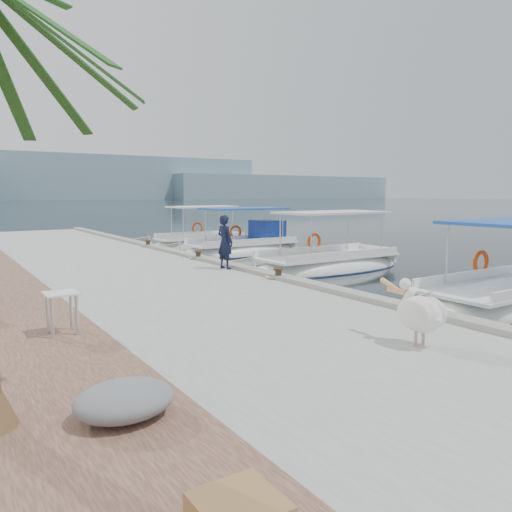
{
  "coord_description": "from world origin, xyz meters",
  "views": [
    {
      "loc": [
        -8.46,
        -9.74,
        2.93
      ],
      "look_at": [
        -1.0,
        1.66,
        1.2
      ],
      "focal_mm": 35.0,
      "sensor_mm": 36.0,
      "label": 1
    }
  ],
  "objects_px": {
    "fishing_caique_d": "(244,250)",
    "fishing_caique_c": "(327,267)",
    "fisherman": "(225,242)",
    "fishing_caique_e": "(200,246)",
    "pelican": "(419,312)"
  },
  "relations": [
    {
      "from": "fishing_caique_c",
      "to": "fisherman",
      "type": "distance_m",
      "value": 4.82
    },
    {
      "from": "fishing_caique_c",
      "to": "fishing_caique_e",
      "type": "distance_m",
      "value": 9.53
    },
    {
      "from": "fishing_caique_c",
      "to": "fishing_caique_e",
      "type": "xyz_separation_m",
      "value": [
        -0.55,
        9.51,
        0.0
      ]
    },
    {
      "from": "fishing_caique_e",
      "to": "fisherman",
      "type": "height_order",
      "value": "same"
    },
    {
      "from": "pelican",
      "to": "fishing_caique_c",
      "type": "bearing_deg",
      "value": 56.26
    },
    {
      "from": "fishing_caique_e",
      "to": "fishing_caique_c",
      "type": "bearing_deg",
      "value": -86.71
    },
    {
      "from": "fishing_caique_c",
      "to": "fishing_caique_d",
      "type": "xyz_separation_m",
      "value": [
        -0.07,
        5.92,
        0.07
      ]
    },
    {
      "from": "fisherman",
      "to": "fishing_caique_d",
      "type": "bearing_deg",
      "value": -48.29
    },
    {
      "from": "fishing_caique_c",
      "to": "fishing_caique_d",
      "type": "relative_size",
      "value": 1.05
    },
    {
      "from": "fishing_caique_d",
      "to": "fisherman",
      "type": "height_order",
      "value": "same"
    },
    {
      "from": "fishing_caique_e",
      "to": "fisherman",
      "type": "bearing_deg",
      "value": -112.58
    },
    {
      "from": "fishing_caique_d",
      "to": "fisherman",
      "type": "xyz_separation_m",
      "value": [
        -4.57,
        -6.26,
        1.17
      ]
    },
    {
      "from": "pelican",
      "to": "fisherman",
      "type": "bearing_deg",
      "value": 80.73
    },
    {
      "from": "fishing_caique_d",
      "to": "fishing_caique_c",
      "type": "bearing_deg",
      "value": -89.34
    },
    {
      "from": "fishing_caique_d",
      "to": "pelican",
      "type": "relative_size",
      "value": 4.88
    }
  ]
}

